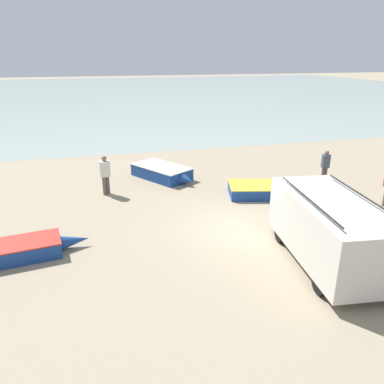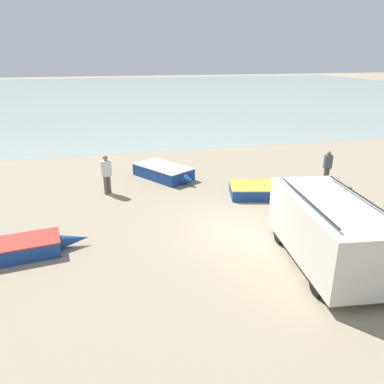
{
  "view_description": "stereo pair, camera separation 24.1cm",
  "coord_description": "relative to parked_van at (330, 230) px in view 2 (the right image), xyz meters",
  "views": [
    {
      "loc": [
        -4.97,
        -11.63,
        6.06
      ],
      "look_at": [
        -1.51,
        1.53,
        1.0
      ],
      "focal_mm": 35.0,
      "sensor_mm": 36.0,
      "label": 1
    },
    {
      "loc": [
        -4.74,
        -11.69,
        6.06
      ],
      "look_at": [
        -1.51,
        1.53,
        1.0
      ],
      "focal_mm": 35.0,
      "sensor_mm": 36.0,
      "label": 2
    }
  ],
  "objects": [
    {
      "name": "fishing_rowboat_0",
      "position": [
        -3.37,
        9.41,
        -0.82
      ],
      "size": [
        3.0,
        3.71,
        0.63
      ],
      "rotation": [
        0.0,
        0.0,
        5.28
      ],
      "color": "navy",
      "rests_on": "ground_plane"
    },
    {
      "name": "fisherman_2",
      "position": [
        -6.3,
        7.77,
        -0.05
      ],
      "size": [
        0.47,
        0.47,
        1.8
      ],
      "rotation": [
        0.0,
        0.0,
        5.22
      ],
      "color": "#5B564C",
      "rests_on": "ground_plane"
    },
    {
      "name": "sea_water",
      "position": [
        -1.63,
        54.91,
        -1.13
      ],
      "size": [
        120.0,
        80.0,
        0.01
      ],
      "primitive_type": "cube",
      "color": "#99A89E",
      "rests_on": "ground_plane"
    },
    {
      "name": "fishing_rowboat_1",
      "position": [
        1.07,
        5.7,
        -0.88
      ],
      "size": [
        4.84,
        2.57,
        0.51
      ],
      "rotation": [
        0.0,
        0.0,
        6.04
      ],
      "color": "navy",
      "rests_on": "ground_plane"
    },
    {
      "name": "fisherman_1",
      "position": [
        4.24,
        6.71,
        -0.15
      ],
      "size": [
        0.43,
        0.43,
        1.64
      ],
      "rotation": [
        0.0,
        0.0,
        4.85
      ],
      "color": "#5B564C",
      "rests_on": "ground_plane"
    },
    {
      "name": "ground_plane",
      "position": [
        -1.63,
        2.91,
        -1.13
      ],
      "size": [
        200.0,
        200.0,
        0.0
      ],
      "primitive_type": "plane",
      "color": "gray"
    },
    {
      "name": "parked_van",
      "position": [
        0.0,
        0.0,
        0.0
      ],
      "size": [
        2.71,
        5.08,
        2.17
      ],
      "rotation": [
        0.0,
        0.0,
        1.45
      ],
      "color": "beige",
      "rests_on": "ground_plane"
    }
  ]
}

